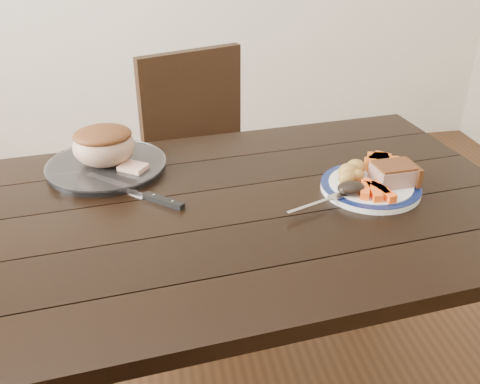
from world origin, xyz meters
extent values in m
cube|color=black|center=(0.00, 0.00, 0.73)|extent=(1.69, 1.07, 0.04)
cube|color=black|center=(0.68, 0.45, 0.35)|extent=(0.07, 0.07, 0.71)
cube|color=black|center=(0.11, 0.65, 0.45)|extent=(0.54, 0.54, 0.04)
cube|color=black|center=(0.04, 0.84, 0.70)|extent=(0.41, 0.18, 0.46)
cube|color=black|center=(0.22, 0.88, 0.21)|extent=(0.04, 0.04, 0.43)
cube|color=black|center=(0.35, 0.54, 0.21)|extent=(0.04, 0.04, 0.43)
cube|color=black|center=(-0.12, 0.76, 0.21)|extent=(0.04, 0.04, 0.43)
cube|color=black|center=(0.01, 0.42, 0.21)|extent=(0.04, 0.04, 0.43)
cylinder|color=white|center=(0.43, 0.02, 0.76)|extent=(0.26, 0.26, 0.02)
torus|color=#0E1946|center=(0.43, 0.02, 0.77)|extent=(0.26, 0.26, 0.02)
cylinder|color=white|center=(-0.25, 0.26, 0.76)|extent=(0.32, 0.32, 0.02)
cube|color=#AC7869|center=(0.49, 0.01, 0.79)|extent=(0.11, 0.09, 0.05)
ellipsoid|color=gold|center=(0.40, 0.04, 0.79)|extent=(0.04, 0.04, 0.03)
ellipsoid|color=gold|center=(0.38, 0.05, 0.79)|extent=(0.05, 0.05, 0.04)
ellipsoid|color=gold|center=(0.38, 0.04, 0.79)|extent=(0.04, 0.04, 0.04)
ellipsoid|color=gold|center=(0.37, 0.02, 0.79)|extent=(0.04, 0.04, 0.04)
ellipsoid|color=gold|center=(0.41, 0.07, 0.79)|extent=(0.05, 0.05, 0.04)
cube|color=#FF5915|center=(0.40, -0.03, 0.78)|extent=(0.05, 0.07, 0.02)
cube|color=#FF5915|center=(0.43, -0.04, 0.78)|extent=(0.03, 0.07, 0.02)
cube|color=#FF5915|center=(0.44, -0.06, 0.78)|extent=(0.03, 0.07, 0.02)
cube|color=#FF5915|center=(0.42, -0.02, 0.78)|extent=(0.05, 0.07, 0.02)
cube|color=#FF5915|center=(0.42, -0.05, 0.78)|extent=(0.03, 0.07, 0.02)
cube|color=orange|center=(0.49, 0.10, 0.79)|extent=(0.07, 0.07, 0.04)
cube|color=orange|center=(0.51, 0.07, 0.79)|extent=(0.06, 0.06, 0.04)
cube|color=orange|center=(0.48, 0.09, 0.79)|extent=(0.07, 0.06, 0.04)
cube|color=orange|center=(0.49, 0.10, 0.79)|extent=(0.07, 0.06, 0.04)
ellipsoid|color=black|center=(0.36, -0.02, 0.79)|extent=(0.07, 0.05, 0.03)
cube|color=silver|center=(0.25, -0.06, 0.77)|extent=(0.13, 0.06, 0.00)
cube|color=silver|center=(0.33, -0.03, 0.77)|extent=(0.05, 0.04, 0.00)
ellipsoid|color=tan|center=(-0.25, 0.26, 0.82)|extent=(0.17, 0.15, 0.11)
cube|color=tan|center=(-0.18, 0.21, 0.78)|extent=(0.09, 0.08, 0.02)
cube|color=silver|center=(-0.22, 0.15, 0.75)|extent=(0.16, 0.15, 0.00)
cube|color=black|center=(-0.10, 0.05, 0.76)|extent=(0.10, 0.09, 0.01)
camera|label=1|loc=(-0.12, -1.13, 1.43)|focal=40.00mm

